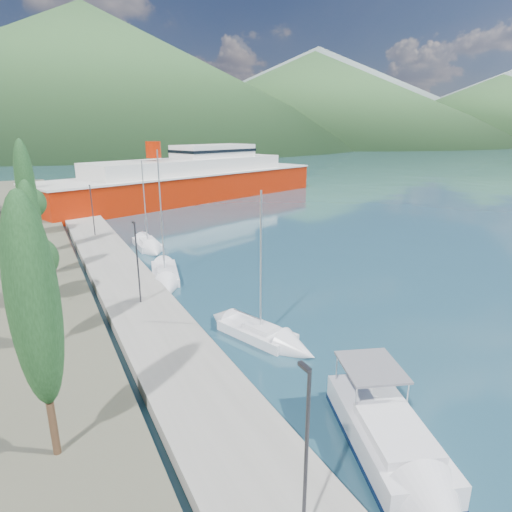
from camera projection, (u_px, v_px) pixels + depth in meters
ground at (88, 176)px, 124.93m from camera, size 1400.00×1400.00×0.00m
quay at (115, 268)px, 41.01m from camera, size 5.00×88.00×0.80m
hills_far at (141, 81)px, 587.99m from camera, size 1480.00×900.00×180.00m
hills_near at (164, 86)px, 368.93m from camera, size 1010.00×520.00×115.00m
tree_row at (29, 207)px, 41.89m from camera, size 3.84×65.24×11.64m
lamp_posts at (135, 258)px, 31.48m from camera, size 0.15×45.89×6.06m
motor_cruiser at (404, 469)px, 16.45m from camera, size 6.25×10.50×3.73m
sailboat_near at (277, 341)px, 27.02m from camera, size 4.52×7.66×10.57m
sailboat_mid at (166, 281)px, 37.63m from camera, size 4.16×8.91×12.40m
sailboat_far at (151, 248)px, 48.05m from camera, size 2.47×7.40×10.82m
ferry at (192, 181)px, 82.94m from camera, size 59.87×31.43×11.73m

